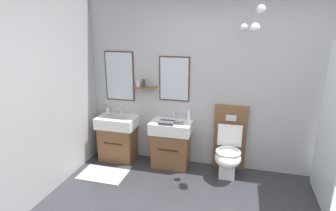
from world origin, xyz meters
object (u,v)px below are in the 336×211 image
vanity_sink_right (171,142)px  toilet (229,150)px  soap_dispenser (189,115)px  toothbrush_cup (108,110)px  vanity_sink_left (118,137)px  folded_hand_towel (167,123)px

vanity_sink_right → toilet: bearing=-1.4°
toilet → soap_dispenser: (-0.63, 0.17, 0.43)m
toilet → toothbrush_cup: bearing=175.4°
toothbrush_cup → toilet: bearing=-4.6°
vanity_sink_left → toilet: 1.77m
toothbrush_cup → soap_dispenser: toothbrush_cup is taller
vanity_sink_right → vanity_sink_left: bearing=180.0°
soap_dispenser → vanity_sink_right: bearing=-148.1°
vanity_sink_left → vanity_sink_right: (0.90, 0.00, 0.00)m
toilet → soap_dispenser: bearing=164.9°
vanity_sink_left → toothbrush_cup: size_ratio=3.52×
vanity_sink_left → soap_dispenser: size_ratio=3.70×
vanity_sink_left → toothbrush_cup: (-0.23, 0.14, 0.40)m
soap_dispenser → folded_hand_towel: (-0.28, -0.27, -0.06)m
toothbrush_cup → soap_dispenser: (1.37, 0.01, 0.03)m
vanity_sink_left → toothbrush_cup: 0.48m
folded_hand_towel → toothbrush_cup: bearing=166.7°
vanity_sink_left → folded_hand_towel: folded_hand_towel is taller
toilet → folded_hand_towel: 0.99m
toothbrush_cup → vanity_sink_left: bearing=-31.2°
toilet → folded_hand_towel: size_ratio=4.55×
vanity_sink_left → folded_hand_towel: size_ratio=3.28×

